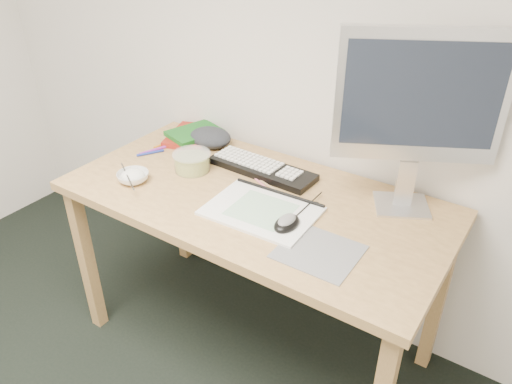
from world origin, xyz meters
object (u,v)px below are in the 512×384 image
Objects in this scene: monitor at (420,102)px; rice_bowl at (133,177)px; desk at (254,215)px; keyboard at (262,169)px; sketchpad at (261,211)px.

monitor is 1.05m from rice_bowl.
rice_bowl is (-0.90, -0.40, -0.36)m from monitor.
monitor is at bearing 26.23° from desk.
keyboard is 0.50m from rice_bowl.
keyboard reaches higher than sketchpad.
rice_bowl reaches higher than sketchpad.
monitor is (0.39, 0.31, 0.38)m from sketchpad.
desk is 0.70m from monitor.
desk is 3.77× the size of sketchpad.
desk is 0.48m from rice_bowl.
rice_bowl is (-0.36, -0.34, 0.01)m from keyboard.
desk is 11.69× the size of rice_bowl.
sketchpad is 0.62m from monitor.
desk is at bearing -64.13° from keyboard.
desk is at bearing 178.48° from monitor.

